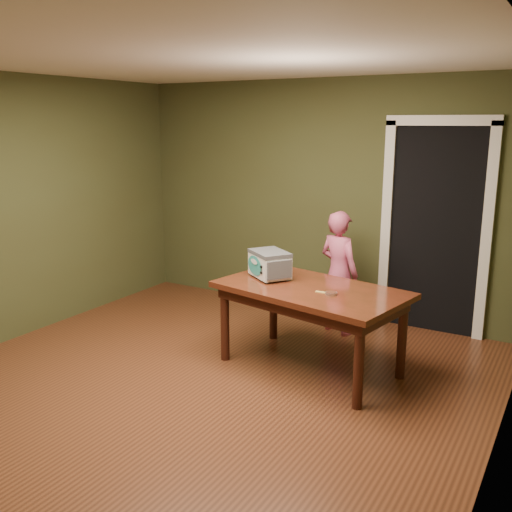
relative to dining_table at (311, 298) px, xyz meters
The scene contains 8 objects.
floor 1.32m from the dining_table, 123.61° to the right, with size 5.00×5.00×0.00m, color brown.
room_shell 1.56m from the dining_table, 123.61° to the right, with size 4.52×5.02×2.61m.
doorway 1.98m from the dining_table, 70.04° to the left, with size 1.10×0.66×2.25m.
dining_table is the anchor object (origin of this frame).
toy_oven 0.52m from the dining_table, 169.62° to the left, with size 0.47×0.44×0.25m.
baking_pan 0.28m from the dining_table, 25.21° to the right, with size 0.10×0.10×0.02m.
spatula 0.23m from the dining_table, 28.19° to the right, with size 0.18×0.03×0.01m, color #E4C863.
child 0.98m from the dining_table, 98.26° to the left, with size 0.46×0.30×1.27m, color #C95276.
Camera 1 is at (2.61, -3.34, 2.15)m, focal length 40.00 mm.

